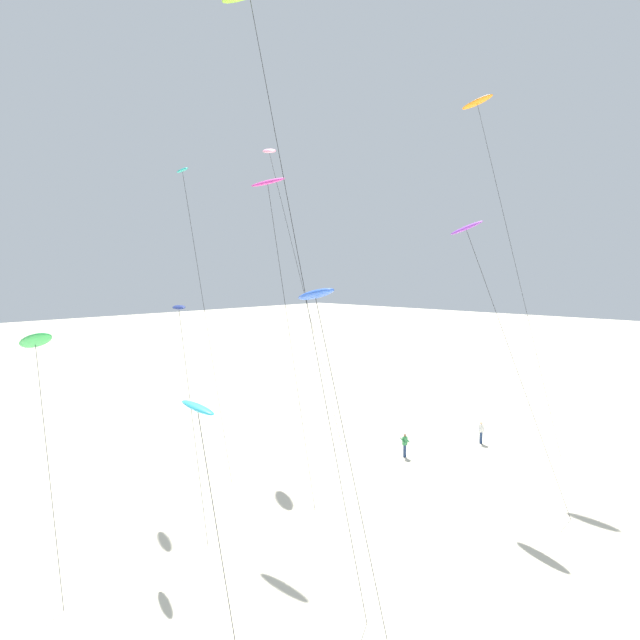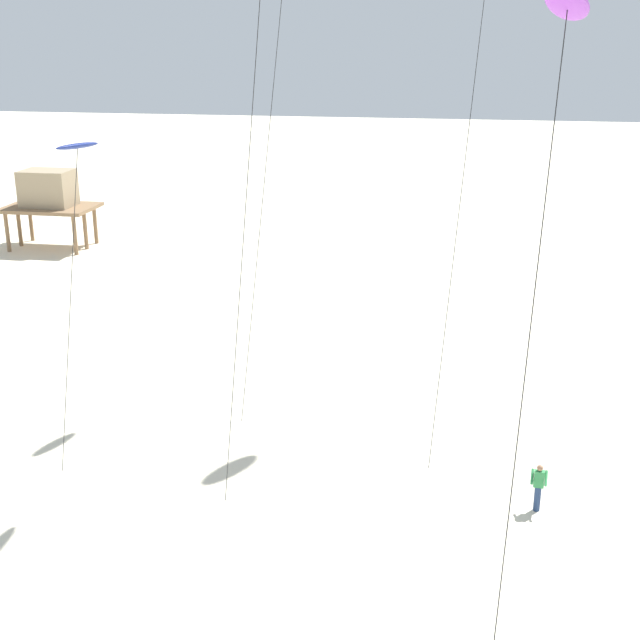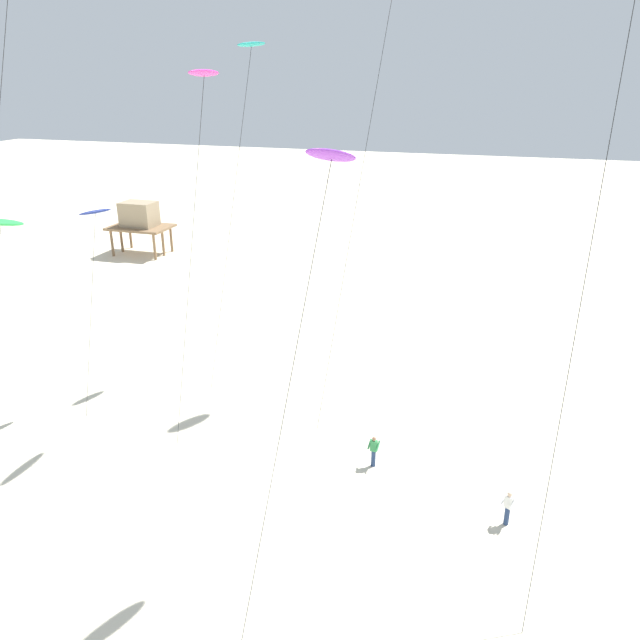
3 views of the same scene
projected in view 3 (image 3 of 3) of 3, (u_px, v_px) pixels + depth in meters
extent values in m
plane|color=beige|center=(271.00, 480.00, 29.70)|extent=(260.00, 260.00, 0.00)
ellipsoid|color=#D8339E|center=(204.00, 73.00, 29.52)|extent=(0.71, 2.95, 0.57)
cylinder|color=#262626|center=(190.00, 268.00, 31.04)|extent=(0.72, 4.50, 18.09)
ellipsoid|color=green|center=(1.00, 222.00, 35.60)|extent=(1.21, 3.41, 1.36)
ellipsoid|color=navy|center=(95.00, 212.00, 33.22)|extent=(1.08, 2.04, 0.35)
cylinder|color=#262626|center=(91.00, 318.00, 34.19)|extent=(0.45, 2.73, 11.15)
cylinder|color=#262626|center=(355.00, 213.00, 33.52)|extent=(1.47, 9.28, 22.20)
cylinder|color=#262626|center=(590.00, 250.00, 20.01)|extent=(1.22, 7.69, 25.71)
ellipsoid|color=teal|center=(252.00, 44.00, 36.00)|extent=(1.42, 2.42, 0.51)
cylinder|color=#262626|center=(231.00, 222.00, 37.10)|extent=(0.99, 6.20, 19.65)
ellipsoid|color=purple|center=(332.00, 155.00, 20.92)|extent=(1.70, 2.85, 1.10)
cylinder|color=#262626|center=(286.00, 405.00, 20.88)|extent=(1.13, 7.08, 15.51)
cylinder|color=navy|center=(507.00, 516.00, 26.63)|extent=(0.22, 0.22, 0.88)
cube|color=white|center=(509.00, 502.00, 26.35)|extent=(0.39, 0.34, 0.58)
sphere|color=beige|center=(510.00, 494.00, 26.20)|extent=(0.20, 0.20, 0.20)
cylinder|color=white|center=(513.00, 503.00, 26.19)|extent=(0.32, 0.48, 0.39)
cylinder|color=white|center=(504.00, 499.00, 26.48)|extent=(0.32, 0.48, 0.39)
cylinder|color=navy|center=(373.00, 458.00, 30.58)|extent=(0.22, 0.22, 0.88)
cube|color=#338C4C|center=(374.00, 446.00, 30.31)|extent=(0.36, 0.23, 0.58)
sphere|color=#9E7051|center=(374.00, 439.00, 30.16)|extent=(0.20, 0.20, 0.20)
cylinder|color=#338C4C|center=(378.00, 446.00, 30.21)|extent=(0.14, 0.51, 0.39)
cylinder|color=#338C4C|center=(370.00, 444.00, 30.37)|extent=(0.14, 0.51, 0.39)
cylinder|color=#846647|center=(112.00, 243.00, 65.24)|extent=(0.28, 0.28, 2.79)
cylinder|color=#846647|center=(154.00, 247.00, 63.84)|extent=(0.28, 0.28, 2.79)
cylinder|color=#846647|center=(130.00, 236.00, 68.26)|extent=(0.28, 0.28, 2.79)
cylinder|color=#846647|center=(171.00, 239.00, 66.87)|extent=(0.28, 0.28, 2.79)
cylinder|color=#846647|center=(121.00, 239.00, 66.75)|extent=(0.28, 0.28, 2.79)
cylinder|color=#846647|center=(163.00, 243.00, 65.35)|extent=(0.28, 0.28, 2.79)
cube|color=#846647|center=(140.00, 227.00, 65.48)|extent=(6.36, 4.26, 0.24)
cube|color=#9E896B|center=(139.00, 214.00, 64.96)|extent=(3.50, 2.56, 2.56)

